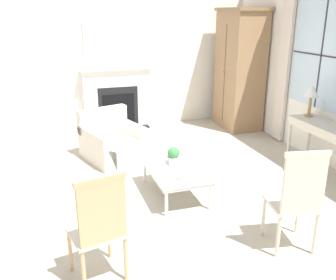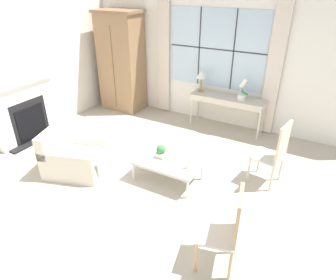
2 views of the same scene
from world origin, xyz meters
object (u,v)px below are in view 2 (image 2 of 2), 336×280
potted_plant_small (161,151)px  fireplace (24,107)px  armoire (121,62)px  console_table (228,101)px  coffee_table (168,162)px  accent_chair_wooden (227,227)px  armchair_upholstered (75,157)px  potted_orchid (242,92)px  side_chair_wooden (275,151)px  table_lamp (201,75)px  pillar_candle (188,164)px

potted_plant_small → fireplace: bearing=-176.9°
armoire → console_table: 2.75m
armoire → coffee_table: size_ratio=2.15×
fireplace → accent_chair_wooden: size_ratio=2.01×
armchair_upholstered → armoire: bearing=109.8°
potted_orchid → accent_chair_wooden: bearing=-75.1°
side_chair_wooden → accent_chair_wooden: (-0.12, -1.87, -0.02)m
potted_orchid → potted_plant_small: (-0.62, -2.24, -0.43)m
potted_orchid → fireplace: bearing=-146.7°
armoire → armchair_upholstered: bearing=-70.2°
console_table → table_lamp: (-0.65, 0.03, 0.45)m
pillar_candle → coffee_table: bearing=172.6°
potted_plant_small → armoire: bearing=137.3°
potted_plant_small → armchair_upholstered: bearing=-158.5°
armchair_upholstered → side_chair_wooden: (3.04, 1.24, 0.35)m
armoire → side_chair_wooden: (4.02, -1.50, -0.57)m
potted_plant_small → pillar_candle: potted_plant_small is taller
pillar_candle → console_table: bearing=95.2°
armchair_upholstered → coffee_table: size_ratio=1.06×
table_lamp → potted_plant_small: 2.42m
console_table → accent_chair_wooden: size_ratio=1.51×
side_chair_wooden → potted_plant_small: 1.79m
table_lamp → pillar_candle: size_ratio=3.04×
table_lamp → armchair_upholstered: table_lamp is taller
armoire → potted_orchid: (3.00, 0.05, -0.25)m
fireplace → pillar_candle: (3.57, 0.09, -0.27)m
armoire → coffee_table: bearing=-41.4°
accent_chair_wooden → armoire: bearing=139.2°
console_table → potted_orchid: bearing=-7.2°
console_table → accent_chair_wooden: 3.66m
console_table → pillar_candle: 2.37m
table_lamp → pillar_candle: table_lamp is taller
side_chair_wooden → coffee_table: side_chair_wooden is taller
accent_chair_wooden → potted_plant_small: size_ratio=4.67×
accent_chair_wooden → table_lamp: bearing=118.0°
accent_chair_wooden → potted_orchid: bearing=104.9°
potted_orchid → console_table: bearing=172.8°
armchair_upholstered → accent_chair_wooden: accent_chair_wooden is taller
armchair_upholstered → fireplace: bearing=166.8°
fireplace → coffee_table: 3.20m
potted_orchid → table_lamp: bearing=175.6°
potted_plant_small → pillar_candle: size_ratio=1.42×
armoire → side_chair_wooden: size_ratio=2.14×
armoire → table_lamp: size_ratio=4.83×
side_chair_wooden → armchair_upholstered: bearing=-157.7°
fireplace → accent_chair_wooden: bearing=-12.5°
fireplace → potted_orchid: 4.38m
armoire → potted_orchid: 3.01m
potted_orchid → potted_plant_small: 2.37m
armoire → pillar_candle: 3.77m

